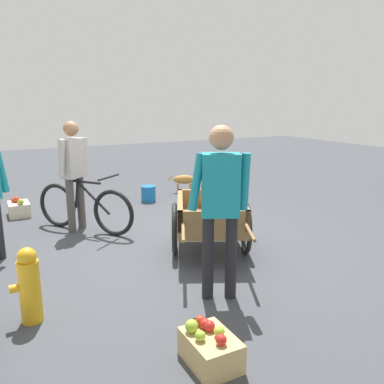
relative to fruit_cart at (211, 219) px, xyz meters
name	(u,v)px	position (x,y,z in m)	size (l,w,h in m)	color
ground_plane	(180,247)	(0.35, 0.25, -0.44)	(24.00, 24.00, 0.00)	#3D3F44
fruit_cart	(211,219)	(0.00, 0.00, 0.00)	(1.82, 1.41, 0.72)	olive
vendor_person	(220,198)	(-1.03, 0.51, 0.56)	(0.33, 0.53, 1.65)	black
bicycle	(85,207)	(1.57, 1.18, -0.08)	(1.35, 1.07, 0.85)	black
cyclist_person	(73,166)	(1.69, 1.27, 0.50)	(0.37, 0.50, 1.58)	#4C4742
dog	(186,179)	(3.10, -1.23, -0.17)	(0.35, 0.63, 0.40)	#AD7A38
fire_hydrant	(29,285)	(-0.65, 2.16, -0.10)	(0.25, 0.25, 0.67)	gold
plastic_bucket	(148,194)	(2.78, -0.28, -0.29)	(0.27, 0.27, 0.29)	#1966B2
apple_crate	(210,348)	(-1.86, 1.09, -0.31)	(0.44, 0.32, 0.32)	tan
mixed_fruit_crate	(19,208)	(2.87, 1.96, -0.31)	(0.44, 0.32, 0.32)	beige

